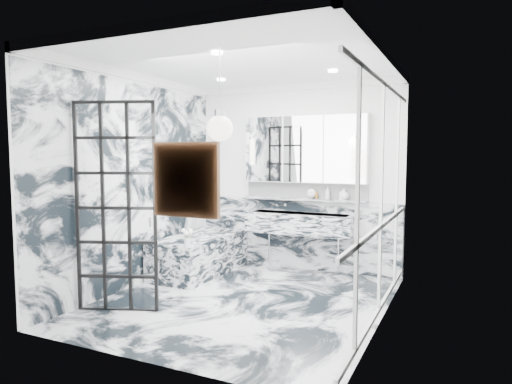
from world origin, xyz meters
The scene contains 25 objects.
floor centered at (0.00, 0.00, 0.00)m, with size 3.60×3.60×0.00m, color silver.
ceiling centered at (0.00, 0.00, 2.80)m, with size 3.60×3.60×0.00m, color white.
wall_back centered at (0.00, 1.80, 1.40)m, with size 3.60×3.60×0.00m, color white.
wall_front centered at (0.00, -1.80, 1.40)m, with size 3.60×3.60×0.00m, color white.
wall_left centered at (-1.60, 0.00, 1.40)m, with size 3.60×3.60×0.00m, color white.
wall_right centered at (1.60, 0.00, 1.40)m, with size 3.60×3.60×0.00m, color white.
marble_clad_back centered at (0.00, 1.78, 0.53)m, with size 3.18×0.05×1.05m, color silver.
marble_clad_left centered at (-1.59, 0.00, 1.34)m, with size 0.02×3.56×2.68m, color silver.
panel_molding centered at (1.58, 0.00, 1.30)m, with size 0.03×3.40×2.30m, color white.
soap_bottle_a centered at (0.52, 1.71, 1.18)m, with size 0.07×0.07×0.19m, color #8C5919.
soap_bottle_b centered at (0.74, 1.71, 1.17)m, with size 0.08×0.08×0.17m, color #4C4C51.
soap_bottle_c centered at (0.77, 1.71, 1.17)m, with size 0.13×0.13×0.16m, color silver.
face_pot centered at (0.27, 1.71, 1.17)m, with size 0.13×0.13×0.13m, color white.
amber_bottle centered at (0.35, 1.71, 1.14)m, with size 0.04×0.04×0.10m, color #8C5919.
flower_vase centered at (-0.86, 0.10, 0.61)m, with size 0.08×0.08×0.12m, color silver.
crittall_door centered at (-1.13, -0.89, 1.15)m, with size 0.88×0.04×2.31m, color black, non-canonical shape.
artwork centered at (0.38, -1.76, 1.55)m, with size 0.49×0.05×0.49m, color #D25915.
pendant_light centered at (0.29, -1.06, 1.98)m, with size 0.24×0.24×0.24m, color white.
trough_sink centered at (0.15, 1.55, 0.73)m, with size 1.60×0.45×0.30m, color silver.
ledge centered at (0.15, 1.72, 1.07)m, with size 1.90×0.14×0.04m, color silver.
subway_tile centered at (0.15, 1.78, 1.21)m, with size 1.90×0.03×0.23m, color white.
mirror_cabinet centered at (0.15, 1.73, 1.82)m, with size 1.90×0.16×1.00m, color white.
sconce_left centered at (-0.67, 1.63, 1.78)m, with size 0.07×0.07×0.40m, color white.
sconce_right centered at (0.97, 1.63, 1.78)m, with size 0.07×0.07×0.40m, color white.
bathtub centered at (-1.18, 0.90, 0.28)m, with size 0.75×1.65×0.55m, color silver.
Camera 1 is at (2.39, -4.76, 1.75)m, focal length 32.00 mm.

